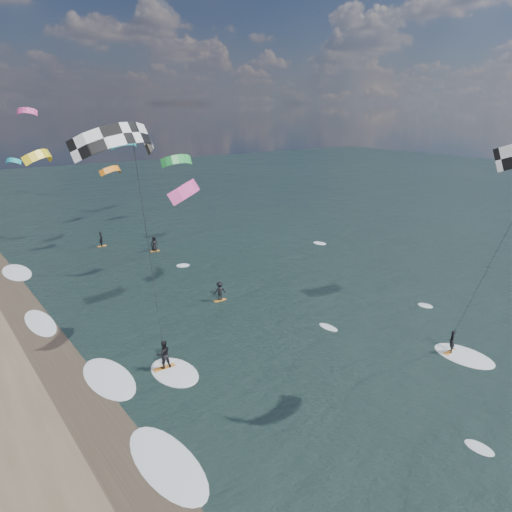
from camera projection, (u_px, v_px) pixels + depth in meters
ground at (414, 446)px, 24.55m from camera, size 260.00×260.00×0.00m
wet_sand_strip at (105, 431)px, 25.64m from camera, size 3.00×240.00×0.00m
kitesurfer_near_b at (146, 223)px, 23.95m from camera, size 7.31×8.87×15.88m
far_kitesurfers at (167, 262)px, 50.38m from camera, size 5.35×23.44×1.82m
bg_kite_field at (95, 152)px, 55.48m from camera, size 17.51×68.02×9.49m
shoreline_surf at (97, 384)px, 30.00m from camera, size 2.40×79.40×0.11m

